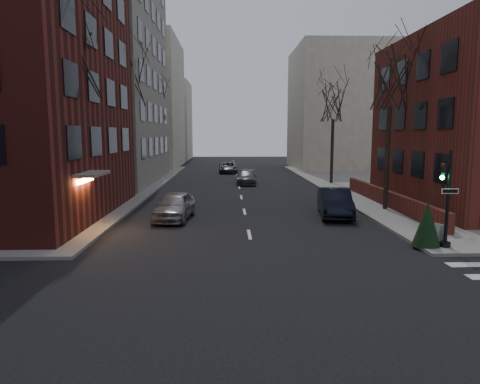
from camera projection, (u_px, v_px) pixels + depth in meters
name	position (u px, v px, depth m)	size (l,w,h in m)	color
ground	(279.00, 374.00, 8.66)	(160.00, 160.00, 0.00)	black
building_left_tan	(56.00, 34.00, 39.91)	(18.00, 18.00, 28.00)	gray
low_wall_right	(387.00, 198.00, 27.65)	(0.35, 16.00, 1.00)	maroon
building_distant_la	(130.00, 104.00, 61.45)	(14.00, 16.00, 18.00)	beige
building_distant_ra	(346.00, 109.00, 57.50)	(14.00, 14.00, 16.00)	beige
building_distant_lb	(162.00, 121.00, 78.61)	(10.00, 12.00, 14.00)	beige
traffic_signal	(446.00, 205.00, 17.53)	(0.76, 0.44, 4.00)	black
tree_left_a	(70.00, 59.00, 21.11)	(4.18, 4.18, 10.26)	#2D231C
tree_left_b	(127.00, 80.00, 32.93)	(4.40, 4.40, 10.80)	#2D231C
tree_left_c	(157.00, 104.00, 46.91)	(3.96, 3.96, 9.72)	#2D231C
tree_right_a	(391.00, 79.00, 25.63)	(3.96, 3.96, 9.72)	#2D231C
tree_right_b	(333.00, 103.00, 39.55)	(3.74, 3.74, 9.18)	#2D231C
streetlamp_near	(124.00, 142.00, 29.63)	(0.36, 0.36, 6.28)	black
streetlamp_far	(166.00, 138.00, 49.43)	(0.36, 0.36, 6.28)	black
parked_sedan	(335.00, 203.00, 24.92)	(1.72, 4.93, 1.63)	black
car_lane_silver	(174.00, 206.00, 24.02)	(1.83, 4.55, 1.55)	gray
car_lane_gray	(247.00, 177.00, 40.71)	(1.83, 4.50, 1.31)	#424348
car_lane_far	(228.00, 167.00, 52.20)	(2.19, 4.74, 1.32)	#45454A
sandwich_board	(437.00, 234.00, 18.06)	(0.40, 0.56, 0.91)	silver
evergreen_shrub	(427.00, 224.00, 17.85)	(1.13, 1.13, 1.88)	#163218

